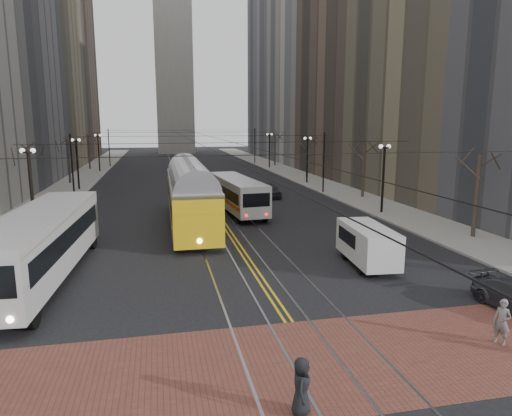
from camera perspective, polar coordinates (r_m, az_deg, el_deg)
name	(u,v)px	position (r m, az deg, el deg)	size (l,w,h in m)	color
ground	(282,312)	(19.19, 3.33, -12.89)	(260.00, 260.00, 0.00)	black
sidewalk_left	(77,182)	(63.23, -21.42, 3.03)	(5.00, 140.00, 0.15)	gray
sidewalk_right	(300,176)	(65.45, 5.51, 3.95)	(5.00, 140.00, 0.15)	gray
crosswalk_band	(315,361)	(15.77, 7.41, -18.48)	(25.00, 6.00, 0.01)	brown
streetcar_rails	(194,180)	(62.59, -7.73, 3.53)	(4.80, 130.00, 0.02)	gray
centre_lines	(194,180)	(62.59, -7.73, 3.53)	(0.42, 130.00, 0.01)	gold
building_left_midfar	(4,4)	(87.93, -29.02, 21.43)	(20.00, 20.00, 52.00)	gray
building_left_far	(49,60)	(105.73, -24.45, 16.44)	(16.00, 20.00, 40.00)	brown
building_right_mid	(370,56)	(70.46, 14.09, 17.96)	(16.00, 20.00, 34.00)	brown
building_right_midfar	(333,20)	(90.86, 9.62, 22.16)	(20.00, 20.00, 52.00)	#B1AEA6
building_right_far	(291,67)	(108.00, 4.39, 17.18)	(16.00, 20.00, 40.00)	slate
clock_tower	(172,3)	(122.35, -10.51, 23.86)	(12.00, 12.00, 66.00)	#B2AFA5
lamp_posts	(207,172)	(46.19, -6.20, 4.55)	(27.60, 57.20, 5.60)	black
street_trees	(201,166)	(52.63, -6.95, 5.28)	(31.68, 53.28, 5.60)	#382D23
trolley_wires	(201,157)	(52.13, -6.93, 6.30)	(25.96, 120.00, 6.60)	black
transit_bus	(41,247)	(24.60, -25.26, -4.41)	(2.83, 13.60, 3.40)	#BBBBBB
streetcar	(190,201)	(34.32, -8.21, 0.88)	(2.99, 16.09, 3.79)	yellow
rear_bus	(237,195)	(39.33, -2.41, 1.60)	(2.46, 11.30, 2.95)	beige
cargo_van	(367,246)	(25.34, 13.73, -4.67)	(1.91, 4.96, 2.20)	silver
sedan_grey	(268,190)	(47.45, 1.51, 2.28)	(1.79, 4.44, 1.51)	#3A3C41
pedestrian_a	(301,386)	(12.96, 5.70, -21.32)	(0.78, 0.51, 1.59)	black
pedestrian_b	(502,322)	(18.47, 28.39, -12.40)	(0.59, 0.39, 1.63)	gray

